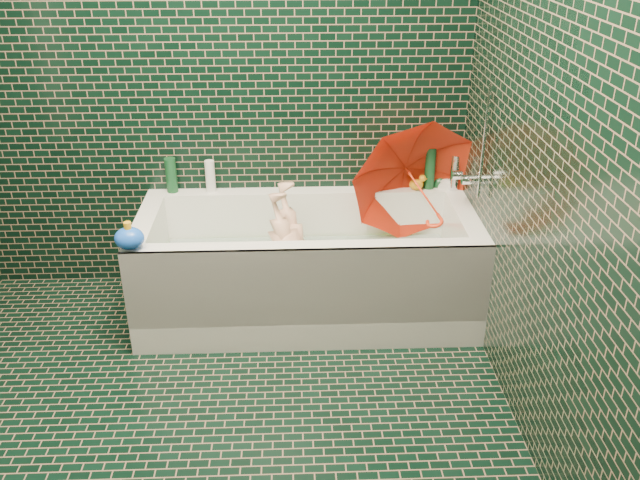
{
  "coord_description": "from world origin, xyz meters",
  "views": [
    {
      "loc": [
        0.39,
        -2.03,
        1.96
      ],
      "look_at": [
        0.51,
        0.82,
        0.51
      ],
      "focal_mm": 38.0,
      "sensor_mm": 36.0,
      "label": 1
    }
  ],
  "objects_px": {
    "umbrella": "(423,193)",
    "bathtub": "(308,276)",
    "bath_toy": "(129,238)",
    "child": "(295,261)",
    "rubber_duck": "(417,183)"
  },
  "relations": [
    {
      "from": "umbrella",
      "to": "bathtub",
      "type": "bearing_deg",
      "value": -179.02
    },
    {
      "from": "umbrella",
      "to": "bath_toy",
      "type": "height_order",
      "value": "umbrella"
    },
    {
      "from": "child",
      "to": "bath_toy",
      "type": "distance_m",
      "value": 0.85
    },
    {
      "from": "bathtub",
      "to": "bath_toy",
      "type": "height_order",
      "value": "bath_toy"
    },
    {
      "from": "rubber_duck",
      "to": "bath_toy",
      "type": "height_order",
      "value": "bath_toy"
    },
    {
      "from": "child",
      "to": "bath_toy",
      "type": "xyz_separation_m",
      "value": [
        -0.73,
        -0.3,
        0.3
      ]
    },
    {
      "from": "bath_toy",
      "to": "rubber_duck",
      "type": "bearing_deg",
      "value": 47.33
    },
    {
      "from": "child",
      "to": "umbrella",
      "type": "relative_size",
      "value": 1.2
    },
    {
      "from": "rubber_duck",
      "to": "bath_toy",
      "type": "bearing_deg",
      "value": -152.57
    },
    {
      "from": "child",
      "to": "rubber_duck",
      "type": "xyz_separation_m",
      "value": [
        0.67,
        0.34,
        0.28
      ]
    },
    {
      "from": "bathtub",
      "to": "child",
      "type": "bearing_deg",
      "value": -168.65
    },
    {
      "from": "umbrella",
      "to": "bath_toy",
      "type": "xyz_separation_m",
      "value": [
        -1.39,
        -0.42,
        -0.01
      ]
    },
    {
      "from": "bathtub",
      "to": "child",
      "type": "distance_m",
      "value": 0.12
    },
    {
      "from": "rubber_duck",
      "to": "bathtub",
      "type": "bearing_deg",
      "value": -148.75
    },
    {
      "from": "rubber_duck",
      "to": "bath_toy",
      "type": "relative_size",
      "value": 0.6
    }
  ]
}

